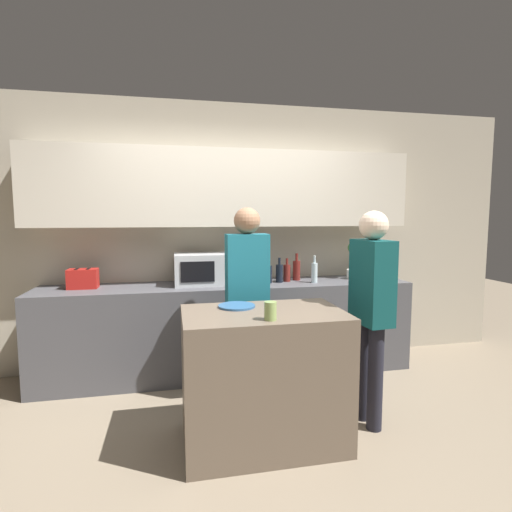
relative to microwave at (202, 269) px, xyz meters
The scene contains 16 objects.
ground_plane 1.79m from the microwave, 79.65° to the right, with size 14.00×14.00×0.00m, color #7F705B.
back_wall 0.60m from the microwave, 40.21° to the left, with size 6.40×0.40×2.70m.
back_counter 0.65m from the microwave, 10.57° to the right, with size 3.60×0.62×0.89m.
kitchen_island 1.47m from the microwave, 76.43° to the right, with size 1.08×0.67×0.92m.
microwave is the anchor object (origin of this frame).
toaster 1.09m from the microwave, behind, with size 0.26×0.16×0.18m.
potted_plant 1.60m from the microwave, ahead, with size 0.14×0.14×0.40m.
bottle_0 0.66m from the microwave, ahead, with size 0.07×0.07×0.24m.
bottle_1 0.77m from the microwave, ahead, with size 0.07×0.07×0.25m.
bottle_2 0.86m from the microwave, ahead, with size 0.07×0.07×0.24m.
bottle_3 0.98m from the microwave, ahead, with size 0.08×0.08×0.28m.
bottle_4 1.12m from the microwave, ahead, with size 0.06×0.06×0.27m.
plate_on_island 1.17m from the microwave, 82.06° to the right, with size 0.26×0.26×0.01m.
cup_0 1.57m from the microwave, 78.60° to the right, with size 0.08×0.08×0.12m.
person_left 0.79m from the microwave, 66.37° to the right, with size 0.34×0.21×1.62m.
person_center 1.70m from the microwave, 47.68° to the right, with size 0.22×0.35×1.59m.
Camera 1 is at (-0.54, -2.44, 1.57)m, focal length 28.00 mm.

